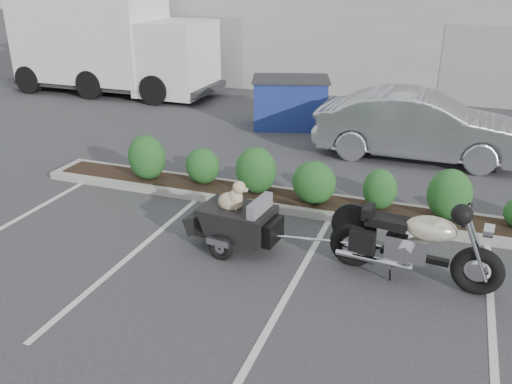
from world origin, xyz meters
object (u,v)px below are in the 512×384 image
(dumpster, at_px, (290,102))
(delivery_truck, at_px, (111,45))
(pet_trailer, at_px, (236,219))
(sedan, at_px, (420,126))
(motorcycle, at_px, (413,244))

(dumpster, height_order, delivery_truck, delivery_truck)
(pet_trailer, xyz_separation_m, sedan, (2.39, 5.72, 0.29))
(dumpster, bearing_deg, pet_trailer, -97.15)
(dumpster, distance_m, delivery_truck, 7.76)
(motorcycle, distance_m, sedan, 5.77)
(motorcycle, bearing_deg, dumpster, 125.05)
(sedan, xyz_separation_m, delivery_truck, (-11.08, 3.82, 0.90))
(pet_trailer, bearing_deg, motorcycle, 5.44)
(sedan, bearing_deg, dumpster, 65.47)
(motorcycle, bearing_deg, delivery_truck, 146.17)
(motorcycle, bearing_deg, sedan, 99.94)
(delivery_truck, bearing_deg, motorcycle, -39.66)
(pet_trailer, height_order, delivery_truck, delivery_truck)
(delivery_truck, bearing_deg, sedan, -18.86)
(sedan, bearing_deg, motorcycle, -176.85)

